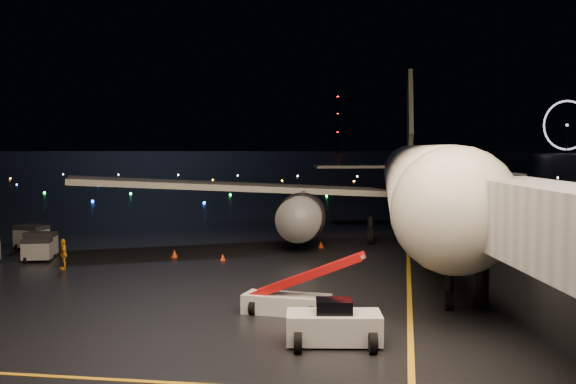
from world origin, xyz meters
name	(u,v)px	position (x,y,z in m)	size (l,w,h in m)	color
ground	(379,163)	(0.00, 300.00, 0.00)	(2000.00, 2000.00, 0.00)	black
lane_centre	(409,266)	(12.00, 15.00, 0.01)	(0.25, 80.00, 0.02)	gold
airliner	(421,142)	(13.00, 27.65, 8.25)	(58.21, 55.30, 16.49)	silver
pushback_tug	(334,322)	(8.96, -4.35, 0.90)	(3.77, 1.97, 1.79)	silver
belt_loader	(287,283)	(6.26, 0.50, 1.45)	(5.98, 1.63, 2.90)	silver
crew_c	(63,254)	(-9.86, 10.24, 0.98)	(1.14, 0.48, 1.95)	orange
safety_cone_0	(223,257)	(-0.68, 15.33, 0.23)	(0.40, 0.40, 0.46)	#EC3C10
safety_cone_1	(321,244)	(5.31, 22.58, 0.27)	(0.47, 0.47, 0.54)	#EC3C10
safety_cone_2	(174,253)	(-4.41, 16.14, 0.27)	(0.47, 0.47, 0.53)	#EC3C10
safety_cone_3	(47,230)	(-20.44, 28.23, 0.27)	(0.47, 0.47, 0.54)	#EC3C10
ferris_wheel	(567,127)	(170.00, 720.00, 26.00)	(50.00, 4.00, 52.00)	black
radio_mast	(338,123)	(-60.00, 740.00, 32.00)	(1.80, 1.80, 64.00)	black
taxiway_lights	(343,186)	(0.00, 106.00, 0.18)	(164.00, 92.00, 0.36)	black
baggage_cart_0	(41,245)	(-13.81, 14.71, 0.89)	(2.10, 1.47, 1.78)	gray
baggage_cart_1	(32,238)	(-16.25, 17.88, 0.94)	(2.22, 1.56, 1.89)	gray
baggage_cart_2	(37,250)	(-13.02, 12.74, 0.80)	(1.88, 1.31, 1.59)	gray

